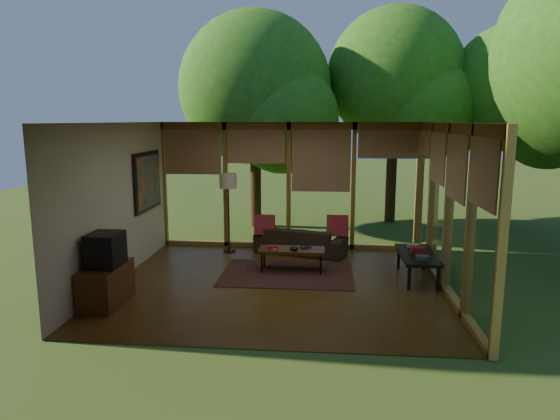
# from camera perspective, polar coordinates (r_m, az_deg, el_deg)

# --- Properties ---
(floor) EXTENTS (5.50, 5.50, 0.00)m
(floor) POSITION_cam_1_polar(r_m,az_deg,el_deg) (8.58, -0.27, -8.38)
(floor) COLOR brown
(floor) RESTS_ON ground
(ceiling) EXTENTS (5.50, 5.50, 0.00)m
(ceiling) POSITION_cam_1_polar(r_m,az_deg,el_deg) (8.13, -0.29, 9.97)
(ceiling) COLOR silver
(ceiling) RESTS_ON ground
(wall_left) EXTENTS (0.04, 5.00, 2.70)m
(wall_left) POSITION_cam_1_polar(r_m,az_deg,el_deg) (8.93, -18.12, 0.79)
(wall_left) COLOR beige
(wall_left) RESTS_ON ground
(wall_front) EXTENTS (5.50, 0.04, 2.70)m
(wall_front) POSITION_cam_1_polar(r_m,az_deg,el_deg) (5.81, -2.65, -3.60)
(wall_front) COLOR beige
(wall_front) RESTS_ON ground
(window_wall_back) EXTENTS (5.50, 0.12, 2.70)m
(window_wall_back) POSITION_cam_1_polar(r_m,az_deg,el_deg) (10.71, 1.00, 2.79)
(window_wall_back) COLOR olive
(window_wall_back) RESTS_ON ground
(window_wall_right) EXTENTS (0.12, 5.00, 2.70)m
(window_wall_right) POSITION_cam_1_polar(r_m,az_deg,el_deg) (8.44, 18.64, 0.23)
(window_wall_right) COLOR olive
(window_wall_right) RESTS_ON ground
(exterior_lawn) EXTENTS (40.00, 40.00, 0.00)m
(exterior_lawn) POSITION_cam_1_polar(r_m,az_deg,el_deg) (17.85, 29.00, 0.10)
(exterior_lawn) COLOR #395921
(exterior_lawn) RESTS_ON ground
(tree_nw) EXTENTS (3.83, 3.83, 5.44)m
(tree_nw) POSITION_cam_1_polar(r_m,az_deg,el_deg) (12.97, -2.86, 13.70)
(tree_nw) COLOR #3B2715
(tree_nw) RESTS_ON ground
(tree_ne) EXTENTS (3.55, 3.55, 5.66)m
(tree_ne) POSITION_cam_1_polar(r_m,az_deg,el_deg) (13.88, 13.00, 14.67)
(tree_ne) COLOR #3B2715
(tree_ne) RESTS_ON ground
(tree_far) EXTENTS (3.41, 3.41, 5.17)m
(tree_far) POSITION_cam_1_polar(r_m,az_deg,el_deg) (14.31, 25.28, 12.16)
(tree_far) COLOR #3B2715
(tree_far) RESTS_ON ground
(rug) EXTENTS (2.35, 1.67, 0.01)m
(rug) POSITION_cam_1_polar(r_m,az_deg,el_deg) (9.08, 0.83, -7.28)
(rug) COLOR brown
(rug) RESTS_ON floor
(sofa) EXTENTS (1.99, 1.23, 0.54)m
(sofa) POSITION_cam_1_polar(r_m,az_deg,el_deg) (10.40, 2.39, -3.49)
(sofa) COLOR #322619
(sofa) RESTS_ON floor
(pillow_left) EXTENTS (0.42, 0.23, 0.44)m
(pillow_left) POSITION_cam_1_polar(r_m,az_deg,el_deg) (10.34, -1.77, -1.75)
(pillow_left) COLOR maroon
(pillow_left) RESTS_ON sofa
(pillow_right) EXTENTS (0.44, 0.24, 0.46)m
(pillow_right) POSITION_cam_1_polar(r_m,az_deg,el_deg) (10.27, 6.57, -1.84)
(pillow_right) COLOR maroon
(pillow_right) RESTS_ON sofa
(ct_book_lower) EXTENTS (0.21, 0.18, 0.03)m
(ct_book_lower) POSITION_cam_1_polar(r_m,az_deg,el_deg) (9.10, -0.88, -4.39)
(ct_book_lower) COLOR #ABA69B
(ct_book_lower) RESTS_ON coffee_table
(ct_book_upper) EXTENTS (0.22, 0.18, 0.03)m
(ct_book_upper) POSITION_cam_1_polar(r_m,az_deg,el_deg) (9.10, -0.88, -4.19)
(ct_book_upper) COLOR maroon
(ct_book_upper) RESTS_ON coffee_table
(ct_book_side) EXTENTS (0.22, 0.19, 0.03)m
(ct_book_side) POSITION_cam_1_polar(r_m,az_deg,el_deg) (9.19, 2.94, -4.27)
(ct_book_side) COLOR black
(ct_book_side) RESTS_ON coffee_table
(ct_bowl) EXTENTS (0.16, 0.16, 0.07)m
(ct_bowl) POSITION_cam_1_polar(r_m,az_deg,el_deg) (9.02, 1.63, -4.39)
(ct_bowl) COLOR black
(ct_bowl) RESTS_ON coffee_table
(media_cabinet) EXTENTS (0.50, 1.00, 0.60)m
(media_cabinet) POSITION_cam_1_polar(r_m,az_deg,el_deg) (8.00, -19.24, -8.10)
(media_cabinet) COLOR #563117
(media_cabinet) RESTS_ON floor
(television) EXTENTS (0.45, 0.55, 0.50)m
(television) POSITION_cam_1_polar(r_m,az_deg,el_deg) (7.84, -19.34, -4.29)
(television) COLOR black
(television) RESTS_ON media_cabinet
(console_book_a) EXTENTS (0.21, 0.17, 0.07)m
(console_book_a) POSITION_cam_1_polar(r_m,az_deg,el_deg) (8.62, 15.93, -5.27)
(console_book_a) COLOR #31554A
(console_book_a) RESTS_ON side_console
(console_book_b) EXTENTS (0.23, 0.18, 0.10)m
(console_book_b) POSITION_cam_1_polar(r_m,az_deg,el_deg) (9.05, 15.41, -4.43)
(console_book_b) COLOR maroon
(console_book_b) RESTS_ON side_console
(console_book_c) EXTENTS (0.21, 0.15, 0.06)m
(console_book_c) POSITION_cam_1_polar(r_m,az_deg,el_deg) (9.43, 14.98, -3.94)
(console_book_c) COLOR #ABA69B
(console_book_c) RESTS_ON side_console
(floor_lamp) EXTENTS (0.36, 0.36, 1.65)m
(floor_lamp) POSITION_cam_1_polar(r_m,az_deg,el_deg) (10.38, -5.94, 2.82)
(floor_lamp) COLOR black
(floor_lamp) RESTS_ON floor
(coffee_table) EXTENTS (1.20, 0.50, 0.43)m
(coffee_table) POSITION_cam_1_polar(r_m,az_deg,el_deg) (9.14, 1.35, -4.65)
(coffee_table) COLOR #563117
(coffee_table) RESTS_ON floor
(side_console) EXTENTS (0.60, 1.40, 0.46)m
(side_console) POSITION_cam_1_polar(r_m,az_deg,el_deg) (9.02, 15.44, -5.09)
(side_console) COLOR black
(side_console) RESTS_ON floor
(wall_painting) EXTENTS (0.06, 1.35, 1.15)m
(wall_painting) POSITION_cam_1_polar(r_m,az_deg,el_deg) (10.18, -14.91, 3.20)
(wall_painting) COLOR black
(wall_painting) RESTS_ON wall_left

